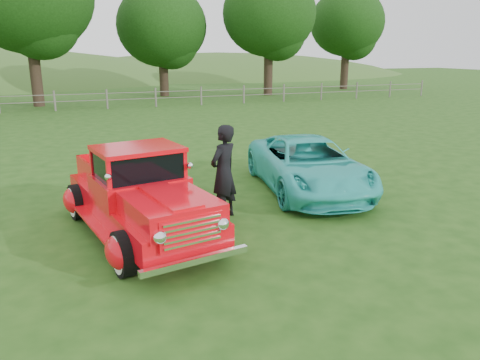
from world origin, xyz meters
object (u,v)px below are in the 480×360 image
object	(u,v)px
tree_far_east	(347,23)
tree_near_east	(162,26)
man	(224,172)
tree_mid_east	(269,14)
red_pickup	(139,196)
teal_sedan	(308,165)

from	to	relation	value
tree_far_east	tree_near_east	bearing A→B (deg)	-176.63
tree_near_east	man	xyz separation A→B (m)	(-4.47, -27.89, -4.24)
tree_near_east	tree_mid_east	xyz separation A→B (m)	(8.00, -2.00, 0.93)
tree_far_east	man	bearing A→B (deg)	-126.62
tree_mid_east	red_pickup	size ratio (longest dim) A/B	1.81
tree_near_east	tree_mid_east	size ratio (longest dim) A/B	0.88
tree_near_east	teal_sedan	world-z (taller)	tree_near_east
tree_mid_east	red_pickup	distance (m)	30.39
teal_sedan	tree_mid_east	bearing A→B (deg)	77.51
tree_mid_east	teal_sedan	distance (m)	27.17
tree_far_east	man	world-z (taller)	tree_far_east
tree_near_east	teal_sedan	xyz separation A→B (m)	(-1.81, -26.73, -4.57)
tree_near_east	tree_far_east	bearing A→B (deg)	3.37
tree_mid_east	tree_far_east	world-z (taller)	tree_mid_east
red_pickup	teal_sedan	world-z (taller)	red_pickup
red_pickup	man	world-z (taller)	man
tree_far_east	red_pickup	xyz separation A→B (m)	(-23.31, -29.26, -5.06)
teal_sedan	tree_far_east	bearing A→B (deg)	64.99
tree_far_east	teal_sedan	distance (m)	33.91
tree_mid_east	man	size ratio (longest dim) A/B	4.67
teal_sedan	man	xyz separation A→B (m)	(-2.66, -1.15, 0.33)
tree_far_east	tree_mid_east	bearing A→B (deg)	-161.57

